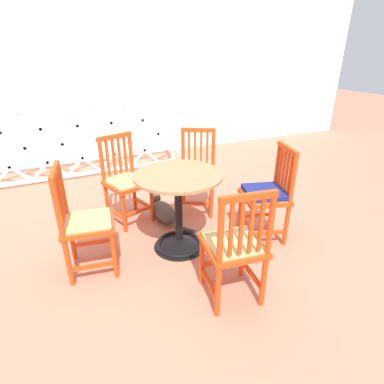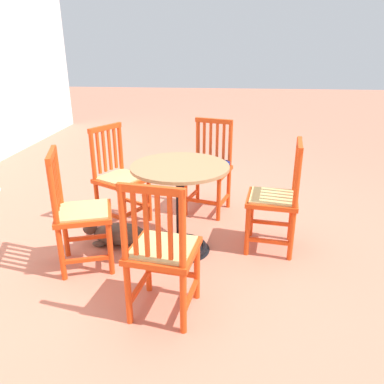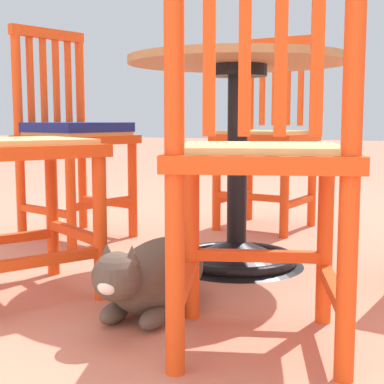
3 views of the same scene
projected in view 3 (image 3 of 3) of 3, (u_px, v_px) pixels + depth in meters
name	position (u px, v px, depth m)	size (l,w,h in m)	color
ground_plane	(257.00, 253.00, 2.28)	(24.00, 24.00, 0.00)	#C6755B
cafe_table	(237.00, 186.00, 2.05)	(0.76, 0.76, 0.73)	black
orange_chair_tucked_in	(269.00, 137.00, 2.77)	(0.45, 0.45, 0.91)	#D64214
orange_chair_at_corner	(73.00, 136.00, 2.52)	(0.49, 0.49, 0.91)	#D64214
orange_chair_by_planter	(8.00, 149.00, 1.66)	(0.55, 0.55, 0.91)	#D64214
orange_chair_facing_out	(260.00, 159.00, 1.27)	(0.50, 0.50, 0.91)	#D64214
tabby_cat	(154.00, 277.00, 1.58)	(0.31, 0.72, 0.23)	#4C4238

